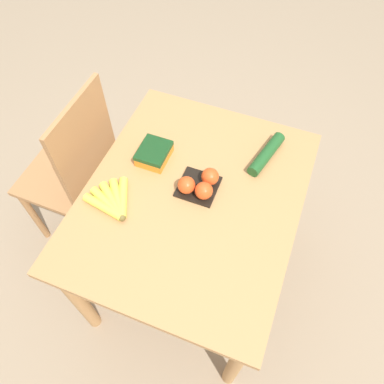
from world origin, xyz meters
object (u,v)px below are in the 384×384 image
tomato_pack (200,185)px  banana_bunch (113,202)px  chair (77,172)px  cucumber_near (266,154)px  carrot_bag (154,153)px

tomato_pack → banana_bunch: bearing=122.5°
chair → banana_bunch: 0.48m
chair → tomato_pack: (-0.02, -0.65, 0.26)m
chair → cucumber_near: 0.92m
carrot_bag → cucumber_near: carrot_bag is taller
chair → tomato_pack: chair is taller
carrot_bag → banana_bunch: bearing=168.8°
chair → cucumber_near: chair is taller
banana_bunch → chair: bearing=59.8°
cucumber_near → carrot_bag: bearing=111.3°
cucumber_near → chair: bearing=105.2°
chair → cucumber_near: bearing=105.5°
carrot_bag → cucumber_near: 0.47m
banana_bunch → cucumber_near: (0.44, -0.49, 0.01)m
tomato_pack → cucumber_near: (0.26, -0.20, -0.01)m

